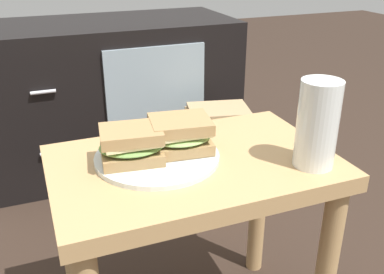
{
  "coord_description": "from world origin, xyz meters",
  "views": [
    {
      "loc": [
        -0.29,
        -0.72,
        0.86
      ],
      "look_at": [
        -0.0,
        0.0,
        0.51
      ],
      "focal_mm": 41.01,
      "sensor_mm": 36.0,
      "label": 1
    }
  ],
  "objects_px": {
    "plate": "(157,157)",
    "beer_glass": "(317,126)",
    "tv_cabinet": "(112,95)",
    "paper_bag": "(218,154)",
    "sandwich_front": "(131,145)",
    "sandwich_back": "(180,134)"
  },
  "relations": [
    {
      "from": "tv_cabinet",
      "to": "plate",
      "type": "xyz_separation_m",
      "value": [
        -0.09,
        -0.92,
        0.17
      ]
    },
    {
      "from": "sandwich_front",
      "to": "plate",
      "type": "bearing_deg",
      "value": 5.07
    },
    {
      "from": "sandwich_back",
      "to": "beer_glass",
      "type": "distance_m",
      "value": 0.26
    },
    {
      "from": "tv_cabinet",
      "to": "paper_bag",
      "type": "height_order",
      "value": "tv_cabinet"
    },
    {
      "from": "tv_cabinet",
      "to": "paper_bag",
      "type": "xyz_separation_m",
      "value": [
        0.28,
        -0.42,
        -0.12
      ]
    },
    {
      "from": "sandwich_back",
      "to": "beer_glass",
      "type": "height_order",
      "value": "beer_glass"
    },
    {
      "from": "beer_glass",
      "to": "sandwich_front",
      "type": "bearing_deg",
      "value": 158.51
    },
    {
      "from": "tv_cabinet",
      "to": "beer_glass",
      "type": "bearing_deg",
      "value": -80.2
    },
    {
      "from": "tv_cabinet",
      "to": "plate",
      "type": "distance_m",
      "value": 0.94
    },
    {
      "from": "plate",
      "to": "beer_glass",
      "type": "xyz_separation_m",
      "value": [
        0.27,
        -0.13,
        0.08
      ]
    },
    {
      "from": "plate",
      "to": "paper_bag",
      "type": "distance_m",
      "value": 0.69
    },
    {
      "from": "beer_glass",
      "to": "tv_cabinet",
      "type": "bearing_deg",
      "value": 99.8
    },
    {
      "from": "sandwich_front",
      "to": "beer_glass",
      "type": "distance_m",
      "value": 0.35
    },
    {
      "from": "tv_cabinet",
      "to": "sandwich_back",
      "type": "xyz_separation_m",
      "value": [
        -0.04,
        -0.92,
        0.21
      ]
    },
    {
      "from": "sandwich_front",
      "to": "paper_bag",
      "type": "bearing_deg",
      "value": 50.4
    },
    {
      "from": "tv_cabinet",
      "to": "paper_bag",
      "type": "bearing_deg",
      "value": -56.19
    },
    {
      "from": "sandwich_back",
      "to": "paper_bag",
      "type": "bearing_deg",
      "value": 57.47
    },
    {
      "from": "plate",
      "to": "beer_glass",
      "type": "distance_m",
      "value": 0.31
    },
    {
      "from": "plate",
      "to": "sandwich_back",
      "type": "xyz_separation_m",
      "value": [
        0.05,
        0.0,
        0.04
      ]
    },
    {
      "from": "sandwich_back",
      "to": "sandwich_front",
      "type": "bearing_deg",
      "value": -174.93
    },
    {
      "from": "tv_cabinet",
      "to": "sandwich_back",
      "type": "distance_m",
      "value": 0.94
    },
    {
      "from": "plate",
      "to": "sandwich_front",
      "type": "xyz_separation_m",
      "value": [
        -0.05,
        -0.0,
        0.04
      ]
    }
  ]
}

